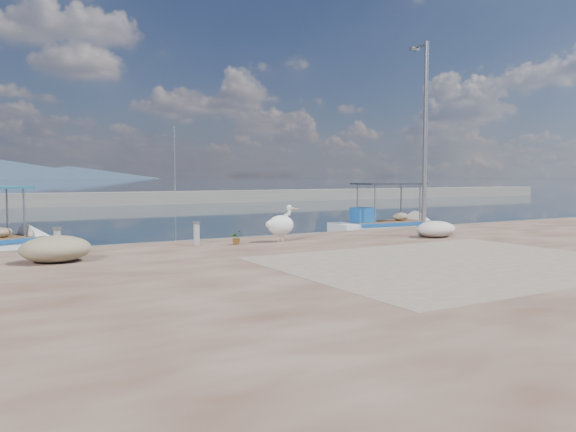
{
  "coord_description": "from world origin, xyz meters",
  "views": [
    {
      "loc": [
        -9.7,
        -13.11,
        2.69
      ],
      "look_at": [
        0.0,
        3.8,
        1.3
      ],
      "focal_mm": 35.0,
      "sensor_mm": 36.0,
      "label": 1
    }
  ],
  "objects_px": {
    "boat_right": "(387,229)",
    "lamp_post": "(425,145)",
    "pelican": "(281,225)",
    "bollard_near": "(197,232)"
  },
  "relations": [
    {
      "from": "boat_right",
      "to": "lamp_post",
      "type": "relative_size",
      "value": 0.84
    },
    {
      "from": "pelican",
      "to": "boat_right",
      "type": "bearing_deg",
      "value": 25.99
    },
    {
      "from": "boat_right",
      "to": "bollard_near",
      "type": "bearing_deg",
      "value": -157.0
    },
    {
      "from": "boat_right",
      "to": "pelican",
      "type": "relative_size",
      "value": 4.66
    },
    {
      "from": "boat_right",
      "to": "pelican",
      "type": "distance_m",
      "value": 9.21
    },
    {
      "from": "boat_right",
      "to": "pelican",
      "type": "xyz_separation_m",
      "value": [
        -8.11,
        -4.27,
        0.86
      ]
    },
    {
      "from": "boat_right",
      "to": "pelican",
      "type": "bearing_deg",
      "value": -148.09
    },
    {
      "from": "pelican",
      "to": "bollard_near",
      "type": "relative_size",
      "value": 1.66
    },
    {
      "from": "boat_right",
      "to": "pelican",
      "type": "height_order",
      "value": "boat_right"
    },
    {
      "from": "pelican",
      "to": "bollard_near",
      "type": "xyz_separation_m",
      "value": [
        -2.76,
        0.56,
        -0.17
      ]
    }
  ]
}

